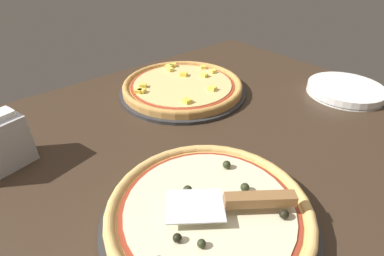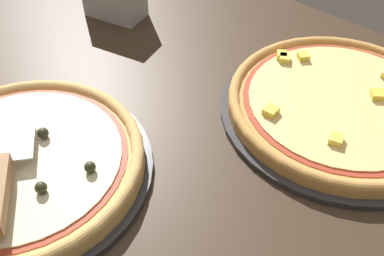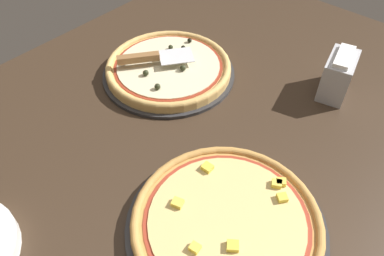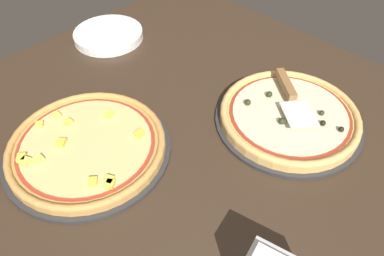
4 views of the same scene
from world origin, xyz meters
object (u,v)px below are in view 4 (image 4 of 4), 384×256
object	(u,v)px
pizza_back	(87,145)
serving_spatula	(289,91)
pizza_front	(289,115)
plate_stack	(108,35)

from	to	relation	value
pizza_back	serving_spatula	size ratio (longest dim) A/B	1.89
pizza_back	serving_spatula	xyz separation A→B (cm)	(-25.22, -47.89, 3.61)
pizza_front	serving_spatula	bearing A→B (deg)	-49.11
serving_spatula	plate_stack	size ratio (longest dim) A/B	0.86
pizza_front	serving_spatula	xyz separation A→B (cm)	(3.77, -4.36, 3.38)
pizza_back	serving_spatula	bearing A→B (deg)	-117.77
pizza_front	plate_stack	world-z (taller)	pizza_front
pizza_front	pizza_back	size ratio (longest dim) A/B	0.95
pizza_back	serving_spatula	distance (cm)	54.25
pizza_back	plate_stack	xyz separation A→B (cm)	(38.88, -34.84, -0.97)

